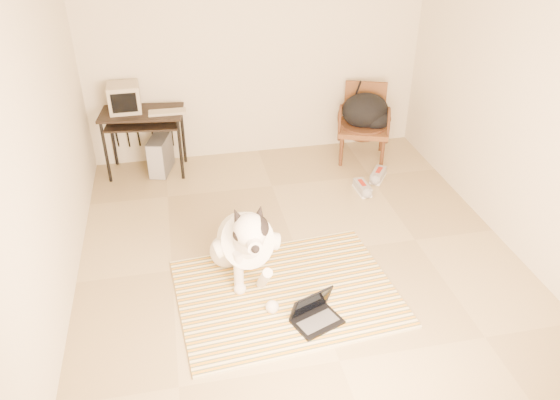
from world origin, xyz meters
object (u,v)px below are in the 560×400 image
object	(u,v)px
dog	(245,242)
backpack	(367,112)
pc_tower	(161,155)
computer_desk	(142,121)
rattan_chair	(364,123)
laptop	(315,314)
crt_monitor	(124,98)

from	to	relation	value
dog	backpack	size ratio (longest dim) A/B	2.11
dog	pc_tower	size ratio (longest dim) A/B	2.44
dog	computer_desk	distance (m)	2.32
dog	rattan_chair	size ratio (longest dim) A/B	1.36
laptop	pc_tower	xyz separation A→B (m)	(-1.14, 2.83, 0.13)
pc_tower	backpack	bearing A→B (deg)	-3.13
laptop	rattan_chair	size ratio (longest dim) A/B	0.49
dog	computer_desk	bearing A→B (deg)	111.50
rattan_chair	pc_tower	bearing A→B (deg)	177.78
computer_desk	rattan_chair	world-z (taller)	rattan_chair
crt_monitor	backpack	bearing A→B (deg)	-4.44
computer_desk	crt_monitor	bearing A→B (deg)	157.42
laptop	pc_tower	size ratio (longest dim) A/B	0.88
laptop	pc_tower	world-z (taller)	pc_tower
laptop	rattan_chair	bearing A→B (deg)	64.22
computer_desk	rattan_chair	bearing A→B (deg)	-2.37
computer_desk	pc_tower	bearing A→B (deg)	-4.78
computer_desk	crt_monitor	world-z (taller)	crt_monitor
computer_desk	rattan_chair	distance (m)	2.62
laptop	backpack	xyz separation A→B (m)	(1.34, 2.69, 0.52)
laptop	computer_desk	distance (m)	3.17
pc_tower	backpack	xyz separation A→B (m)	(2.48, -0.14, 0.38)
rattan_chair	backpack	distance (m)	0.16
computer_desk	pc_tower	world-z (taller)	computer_desk
pc_tower	computer_desk	bearing A→B (deg)	175.22
computer_desk	pc_tower	xyz separation A→B (m)	(0.15, -0.01, -0.44)
pc_tower	rattan_chair	bearing A→B (deg)	-2.22
dog	laptop	size ratio (longest dim) A/B	2.76
computer_desk	rattan_chair	xyz separation A→B (m)	(2.61, -0.11, -0.20)
laptop	crt_monitor	world-z (taller)	crt_monitor
crt_monitor	rattan_chair	world-z (taller)	crt_monitor
pc_tower	rattan_chair	distance (m)	2.47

